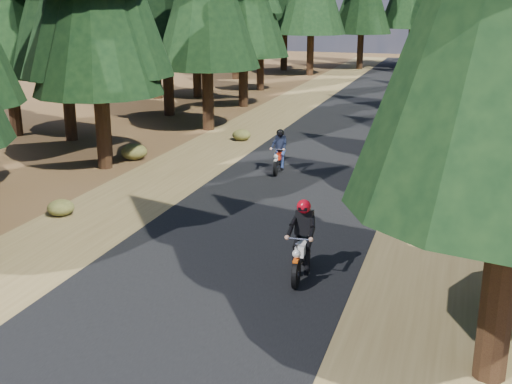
# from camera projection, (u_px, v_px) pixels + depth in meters

# --- Properties ---
(ground) EXTENTS (120.00, 120.00, 0.00)m
(ground) POSITION_uv_depth(u_px,v_px,m) (237.00, 253.00, 15.45)
(ground) COLOR #4C331B
(ground) RESTS_ON ground
(road) EXTENTS (6.00, 100.00, 0.01)m
(road) POSITION_uv_depth(u_px,v_px,m) (291.00, 195.00, 20.00)
(road) COLOR black
(road) RESTS_ON ground
(shoulder_l) EXTENTS (3.20, 100.00, 0.01)m
(shoulder_l) POSITION_uv_depth(u_px,v_px,m) (157.00, 182.00, 21.36)
(shoulder_l) COLOR brown
(shoulder_l) RESTS_ON ground
(shoulder_r) EXTENTS (3.20, 100.00, 0.01)m
(shoulder_r) POSITION_uv_depth(u_px,v_px,m) (443.00, 209.00, 18.65)
(shoulder_r) COLOR brown
(shoulder_r) RESTS_ON ground
(understory_shrubs) EXTENTS (15.18, 32.52, 0.66)m
(understory_shrubs) POSITION_uv_depth(u_px,v_px,m) (372.00, 173.00, 21.41)
(understory_shrubs) COLOR #474C1E
(understory_shrubs) RESTS_ON ground
(rider_lead) EXTENTS (0.71, 1.96, 1.71)m
(rider_lead) POSITION_uv_depth(u_px,v_px,m) (302.00, 252.00, 13.98)
(rider_lead) COLOR white
(rider_lead) RESTS_ON road
(rider_follow) EXTENTS (0.63, 1.72, 1.50)m
(rider_follow) POSITION_uv_depth(u_px,v_px,m) (279.00, 158.00, 22.49)
(rider_follow) COLOR #9D1D0A
(rider_follow) RESTS_ON road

